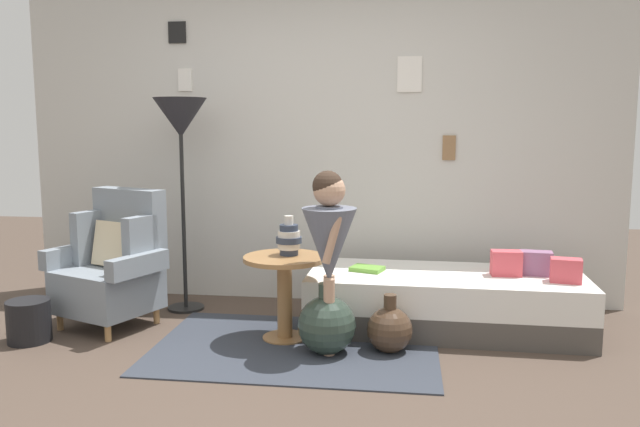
# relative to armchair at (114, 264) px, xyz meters

# --- Properties ---
(ground_plane) EXTENTS (12.00, 12.00, 0.00)m
(ground_plane) POSITION_rel_armchair_xyz_m (1.35, -1.06, -0.44)
(ground_plane) COLOR #4C3D33
(gallery_wall) EXTENTS (4.80, 0.12, 2.60)m
(gallery_wall) POSITION_rel_armchair_xyz_m (1.35, 0.89, 0.86)
(gallery_wall) COLOR beige
(gallery_wall) RESTS_ON ground
(rug) EXTENTS (1.82, 1.25, 0.01)m
(rug) POSITION_rel_armchair_xyz_m (1.37, -0.31, -0.43)
(rug) COLOR #333842
(rug) RESTS_ON ground
(armchair) EXTENTS (0.88, 0.78, 0.97)m
(armchair) POSITION_rel_armchair_xyz_m (0.00, 0.00, 0.00)
(armchair) COLOR tan
(armchair) RESTS_ON ground
(daybed) EXTENTS (1.92, 0.85, 0.40)m
(daybed) POSITION_rel_armchair_xyz_m (2.34, 0.20, -0.24)
(daybed) COLOR #4C4742
(daybed) RESTS_ON ground
(pillow_head) EXTENTS (0.21, 0.15, 0.16)m
(pillow_head) POSITION_rel_armchair_xyz_m (3.11, 0.06, 0.04)
(pillow_head) COLOR #D64C56
(pillow_head) RESTS_ON daybed
(pillow_mid) EXTENTS (0.23, 0.14, 0.17)m
(pillow_mid) POSITION_rel_armchair_xyz_m (2.95, 0.24, 0.04)
(pillow_mid) COLOR gray
(pillow_mid) RESTS_ON daybed
(pillow_back) EXTENTS (0.20, 0.12, 0.17)m
(pillow_back) POSITION_rel_armchair_xyz_m (2.75, 0.20, 0.05)
(pillow_back) COLOR #D64C56
(pillow_back) RESTS_ON daybed
(side_table) EXTENTS (0.55, 0.55, 0.57)m
(side_table) POSITION_rel_armchair_xyz_m (1.27, -0.16, -0.04)
(side_table) COLOR #9E7042
(side_table) RESTS_ON ground
(vase_striped) EXTENTS (0.17, 0.17, 0.26)m
(vase_striped) POSITION_rel_armchair_xyz_m (1.29, -0.12, 0.24)
(vase_striped) COLOR #2D384C
(vase_striped) RESTS_ON side_table
(floor_lamp) EXTENTS (0.40, 0.40, 1.63)m
(floor_lamp) POSITION_rel_armchair_xyz_m (0.37, 0.43, 0.98)
(floor_lamp) COLOR black
(floor_lamp) RESTS_ON ground
(person_child) EXTENTS (0.34, 0.34, 1.15)m
(person_child) POSITION_rel_armchair_xyz_m (1.59, -0.39, 0.30)
(person_child) COLOR tan
(person_child) RESTS_ON ground
(book_on_daybed) EXTENTS (0.26, 0.22, 0.03)m
(book_on_daybed) POSITION_rel_armchair_xyz_m (1.80, 0.21, -0.02)
(book_on_daybed) COLOR #68A73B
(book_on_daybed) RESTS_ON daybed
(demijohn_near) EXTENTS (0.37, 0.37, 0.45)m
(demijohn_near) POSITION_rel_armchair_xyz_m (1.58, -0.39, -0.25)
(demijohn_near) COLOR #2D3D33
(demijohn_near) RESTS_ON ground
(demijohn_far) EXTENTS (0.29, 0.29, 0.37)m
(demijohn_far) POSITION_rel_armchair_xyz_m (1.97, -0.31, -0.29)
(demijohn_far) COLOR #473323
(demijohn_far) RESTS_ON ground
(magazine_basket) EXTENTS (0.28, 0.28, 0.28)m
(magazine_basket) POSITION_rel_armchair_xyz_m (-0.40, -0.43, -0.30)
(magazine_basket) COLOR black
(magazine_basket) RESTS_ON ground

